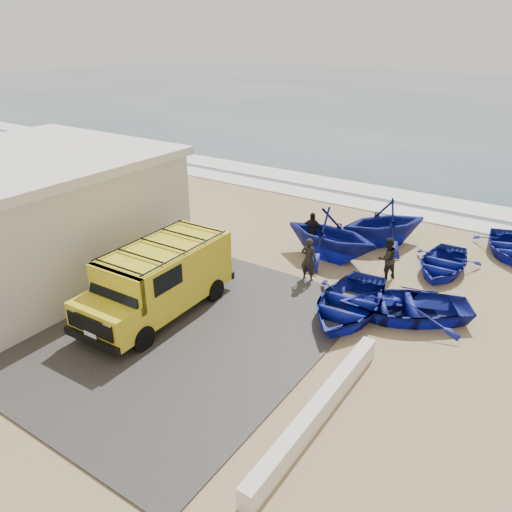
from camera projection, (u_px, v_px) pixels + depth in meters
The scene contains 17 objects.
ground at pixel (224, 304), 16.35m from camera, with size 160.00×160.00×0.00m, color tan.
slab at pixel (136, 312), 15.84m from camera, with size 12.00×10.00×0.05m, color #3C3937.
ocean at pixel (512, 104), 58.62m from camera, with size 180.00×88.00×0.01m, color #385166.
surf_line at pixel (366, 205), 25.39m from camera, with size 180.00×1.60×0.06m, color white.
surf_wash at pixel (384, 193), 27.29m from camera, with size 180.00×2.20×0.04m, color white.
building at pixel (20, 216), 17.73m from camera, with size 8.40×9.40×4.30m.
parapet at pixel (319, 410), 11.44m from camera, with size 0.35×6.00×0.55m, color silver.
van at pixel (160, 278), 15.41m from camera, with size 2.24×5.33×2.27m.
boat_near_left at pixel (349, 303), 15.60m from camera, with size 2.91×4.07×0.84m, color #121E94.
boat_near_right at pixel (404, 305), 15.46m from camera, with size 2.86×4.00×0.83m, color #121E94.
boat_mid_left at pixel (331, 234), 19.18m from camera, with size 3.35×3.88×2.04m, color #121E94.
boat_mid_right at pixel (442, 263), 18.36m from camera, with size 2.44×3.41×0.71m, color #121E94.
boat_far_left at pixel (384, 222), 20.44m from camera, with size 3.24×3.75×1.98m, color #121E94.
boat_far_right at pixel (509, 246), 19.82m from camera, with size 2.42×3.38×0.70m, color #121E94.
fisherman_front at pixel (309, 259), 17.57m from camera, with size 0.59×0.39×1.62m, color black.
fisherman_middle at pixel (387, 258), 17.74m from camera, with size 0.76×0.59×1.56m, color black.
fisherman_back at pixel (312, 231), 20.16m from camera, with size 0.91×0.38×1.55m, color black.
Camera 1 is at (8.77, -11.21, 8.26)m, focal length 35.00 mm.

